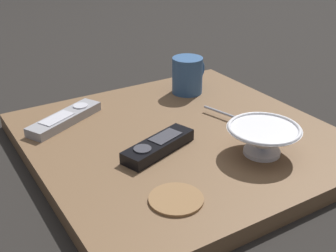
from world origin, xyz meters
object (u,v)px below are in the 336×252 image
object	(u,v)px
tv_remote_near	(158,146)
tv_remote_far	(65,118)
drink_coaster	(176,199)
coffee_mug	(188,75)
teaspoon	(241,119)
cereal_bowl	(263,138)

from	to	relation	value
tv_remote_near	tv_remote_far	bearing A→B (deg)	-153.26
drink_coaster	coffee_mug	bearing A→B (deg)	143.78
teaspoon	tv_remote_near	size ratio (longest dim) A/B	0.71
coffee_mug	tv_remote_near	distance (m)	0.33
cereal_bowl	drink_coaster	distance (m)	0.24
tv_remote_near	drink_coaster	xyz separation A→B (m)	(0.16, -0.06, -0.01)
cereal_bowl	tv_remote_far	bearing A→B (deg)	-140.10
tv_remote_near	teaspoon	bearing A→B (deg)	92.18
coffee_mug	tv_remote_far	distance (m)	0.34
tv_remote_near	tv_remote_far	distance (m)	0.25
coffee_mug	teaspoon	distance (m)	0.23
tv_remote_far	drink_coaster	distance (m)	0.39
cereal_bowl	coffee_mug	distance (m)	0.35
cereal_bowl	drink_coaster	size ratio (longest dim) A/B	1.57
teaspoon	tv_remote_far	world-z (taller)	teaspoon
cereal_bowl	drink_coaster	xyz separation A→B (m)	(0.04, -0.23, -0.03)
teaspoon	drink_coaster	bearing A→B (deg)	-59.27
cereal_bowl	teaspoon	size ratio (longest dim) A/B	1.17
tv_remote_near	cereal_bowl	bearing A→B (deg)	56.11
cereal_bowl	coffee_mug	size ratio (longest dim) A/B	1.31
cereal_bowl	tv_remote_near	bearing A→B (deg)	-123.89
teaspoon	coffee_mug	bearing A→B (deg)	177.95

